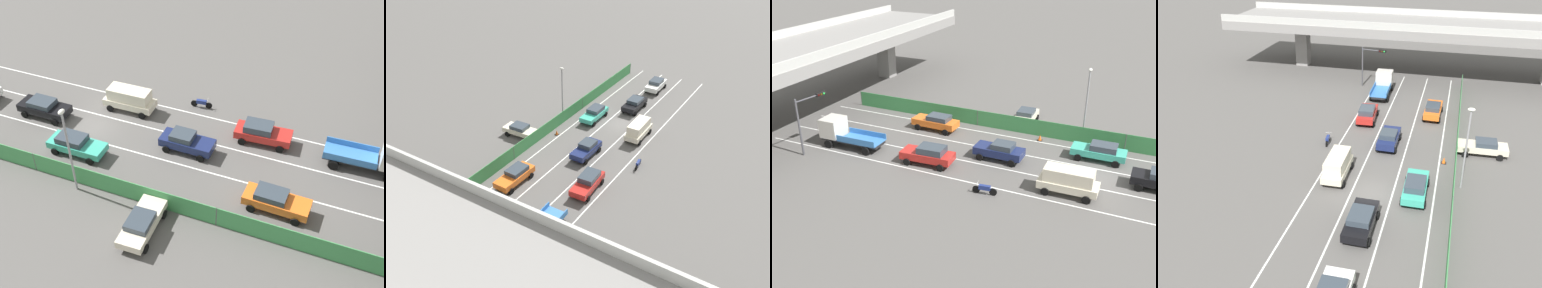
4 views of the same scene
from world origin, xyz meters
The scene contains 19 objects.
ground_plane centered at (0.00, 0.00, 0.00)m, with size 300.00×300.00×0.00m, color #565451.
lane_line_left_edge centered at (-4.97, 6.15, 0.00)m, with size 0.14×48.29×0.01m, color silver.
lane_line_mid_left centered at (-1.66, 6.15, 0.00)m, with size 0.14×48.29×0.01m, color silver.
lane_line_mid_right centered at (1.66, 6.15, 0.00)m, with size 0.14×48.29×0.01m, color silver.
lane_line_right_edge centered at (4.97, 6.15, 0.00)m, with size 0.14×48.29×0.01m, color silver.
elevated_overpass centered at (0.00, 32.29, 6.53)m, with size 55.66×11.55×8.19m.
green_fence centered at (6.40, 6.15, 0.83)m, with size 0.10×44.39×1.66m.
car_sedan_navy centered at (-0.14, 8.59, 0.91)m, with size 1.99×4.36×1.66m.
car_van_cream centered at (-3.43, 1.80, 1.21)m, with size 2.08×4.59×2.13m.
car_taxi_teal centered at (3.44, 0.57, 0.90)m, with size 2.03×4.71×1.60m.
car_taxi_orange centered at (3.48, 16.87, 0.92)m, with size 2.05×4.72×1.63m.
car_sedan_black centered at (0.20, -4.71, 0.90)m, with size 2.07×4.56×1.59m.
car_sedan_red centered at (-3.50, 13.89, 0.95)m, with size 2.27×4.71×1.73m.
flatbed_truck_blue centered at (-3.47, 23.14, 1.34)m, with size 2.49×6.06×2.62m.
motorcycle centered at (-6.14, 7.56, 0.46)m, with size 0.60×1.95×0.93m.
parked_sedan_cream centered at (8.83, 9.10, 0.86)m, with size 4.68×2.18×1.51m.
traffic_light centered at (-5.60, 24.88, 3.78)m, with size 3.28×0.77×5.33m.
street_lamp centered at (6.99, 2.76, 4.37)m, with size 0.60×0.36×7.20m.
traffic_cone centered at (5.38, 6.51, 0.28)m, with size 0.47×0.47×0.61m.
Camera 4 is at (5.53, -28.04, 19.56)m, focal length 39.31 mm.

